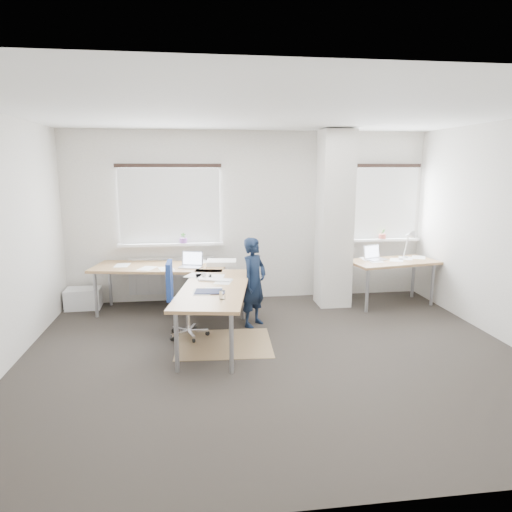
{
  "coord_description": "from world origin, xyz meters",
  "views": [
    {
      "loc": [
        -0.9,
        -5.05,
        2.22
      ],
      "look_at": [
        -0.1,
        0.9,
        1.04
      ],
      "focal_mm": 32.0,
      "sensor_mm": 36.0,
      "label": 1
    }
  ],
  "objects": [
    {
      "name": "ground",
      "position": [
        0.0,
        0.0,
        0.0
      ],
      "size": [
        6.0,
        6.0,
        0.0
      ],
      "primitive_type": "plane",
      "color": "black",
      "rests_on": "ground"
    },
    {
      "name": "room_shell",
      "position": [
        0.18,
        0.45,
        1.75
      ],
      "size": [
        6.04,
        5.04,
        2.82
      ],
      "color": "beige",
      "rests_on": "ground"
    },
    {
      "name": "floor_mat",
      "position": [
        -0.57,
        0.45,
        0.0
      ],
      "size": [
        1.25,
        1.08,
        0.01
      ],
      "primitive_type": "cube",
      "rotation": [
        0.0,
        0.0,
        -0.06
      ],
      "color": "#8D714D",
      "rests_on": "ground"
    },
    {
      "name": "white_crate",
      "position": [
        -2.7,
        2.25,
        0.16
      ],
      "size": [
        0.55,
        0.39,
        0.32
      ],
      "primitive_type": "cube",
      "rotation": [
        0.0,
        0.0,
        0.04
      ],
      "color": "white",
      "rests_on": "ground"
    },
    {
      "name": "desk_main",
      "position": [
        -1.02,
        1.23,
        0.69
      ],
      "size": [
        2.4,
        2.98,
        0.96
      ],
      "rotation": [
        0.0,
        0.0,
        -0.17
      ],
      "color": "#91643E",
      "rests_on": "ground"
    },
    {
      "name": "desk_side",
      "position": [
        2.25,
        1.81,
        0.69
      ],
      "size": [
        1.5,
        0.93,
        1.22
      ],
      "rotation": [
        0.0,
        0.0,
        0.17
      ],
      "color": "#91643E",
      "rests_on": "ground"
    },
    {
      "name": "task_chair",
      "position": [
        -1.07,
        0.77,
        0.28
      ],
      "size": [
        0.55,
        0.55,
        1.02
      ],
      "rotation": [
        0.0,
        0.0,
        -0.03
      ],
      "color": "navy",
      "rests_on": "ground"
    },
    {
      "name": "person",
      "position": [
        -0.1,
        1.1,
        0.63
      ],
      "size": [
        0.53,
        0.54,
        1.26
      ],
      "primitive_type": "imported",
      "rotation": [
        0.0,
        0.0,
        0.85
      ],
      "color": "black",
      "rests_on": "ground"
    }
  ]
}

